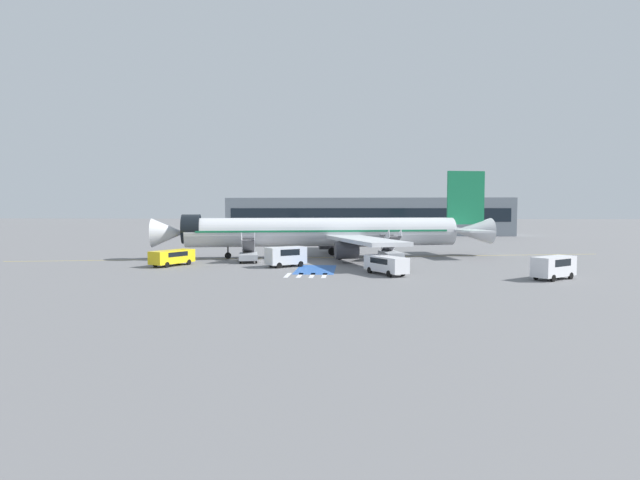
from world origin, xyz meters
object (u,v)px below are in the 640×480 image
(airliner, at_px, (328,232))
(fuel_tanker, at_px, (362,236))
(service_van_0, at_px, (554,266))
(service_van_1, at_px, (172,256))
(service_van_3, at_px, (286,255))
(boarding_stairs_aft, at_px, (391,252))
(ground_crew_1, at_px, (290,255))
(boarding_stairs_forward, at_px, (248,254))
(ground_crew_0, at_px, (279,252))
(terminal_building, at_px, (368,217))
(service_van_2, at_px, (386,263))

(airliner, height_order, fuel_tanker, airliner)
(fuel_tanker, height_order, service_van_0, fuel_tanker)
(airliner, bearing_deg, service_van_0, -144.01)
(service_van_1, relative_size, service_van_3, 1.19)
(boarding_stairs_aft, height_order, ground_crew_1, boarding_stairs_aft)
(fuel_tanker, bearing_deg, boarding_stairs_forward, 151.88)
(fuel_tanker, bearing_deg, service_van_3, 163.51)
(boarding_stairs_forward, xyz_separation_m, fuel_tanker, (14.42, 28.15, 0.81))
(service_van_0, distance_m, ground_crew_1, 28.63)
(boarding_stairs_forward, height_order, ground_crew_0, boarding_stairs_forward)
(terminal_building, bearing_deg, service_van_3, -98.76)
(ground_crew_0, bearing_deg, boarding_stairs_aft, 10.84)
(service_van_0, height_order, service_van_1, service_van_0)
(ground_crew_1, bearing_deg, airliner, -105.06)
(boarding_stairs_forward, bearing_deg, service_van_2, -45.92)
(airliner, distance_m, ground_crew_0, 7.78)
(boarding_stairs_forward, distance_m, service_van_1, 9.15)
(boarding_stairs_aft, distance_m, fuel_tanker, 24.84)
(fuel_tanker, height_order, service_van_1, fuel_tanker)
(service_van_0, distance_m, service_van_1, 39.96)
(service_van_1, distance_m, service_van_3, 13.09)
(service_van_3, height_order, terminal_building, terminal_building)
(service_van_1, xyz_separation_m, service_van_2, (23.86, -6.30, 0.02))
(airliner, xyz_separation_m, terminal_building, (7.13, 62.55, 1.28))
(fuel_tanker, xyz_separation_m, ground_crew_0, (-10.95, -25.96, -0.74))
(service_van_2, bearing_deg, boarding_stairs_forward, -66.72)
(boarding_stairs_forward, distance_m, ground_crew_1, 5.46)
(service_van_2, xyz_separation_m, ground_crew_1, (-10.71, 9.89, -0.12))
(airliner, distance_m, service_van_0, 29.52)
(airliner, height_order, ground_crew_1, airliner)
(service_van_2, bearing_deg, fuel_tanker, -119.76)
(airliner, bearing_deg, ground_crew_1, 139.85)
(fuel_tanker, distance_m, terminal_building, 41.02)
(terminal_building, bearing_deg, service_van_1, -108.36)
(service_van_0, distance_m, terminal_building, 83.84)
(boarding_stairs_forward, relative_size, fuel_tanker, 0.63)
(service_van_0, relative_size, ground_crew_0, 2.71)
(service_van_0, relative_size, service_van_2, 0.89)
(service_van_1, xyz_separation_m, ground_crew_0, (11.29, 6.95, -0.07))
(airliner, xyz_separation_m, service_van_1, (-17.34, -11.21, -2.34))
(airliner, height_order, ground_crew_0, airliner)
(terminal_building, bearing_deg, fuel_tanker, -93.14)
(airliner, bearing_deg, service_van_2, -170.91)
(service_van_0, bearing_deg, service_van_1, 39.19)
(airliner, xyz_separation_m, boarding_stairs_forward, (-9.52, -6.45, -2.48))
(service_van_2, relative_size, ground_crew_1, 3.15)
(boarding_stairs_forward, relative_size, ground_crew_0, 3.13)
(boarding_stairs_aft, relative_size, terminal_building, 0.08)
(boarding_stairs_forward, height_order, service_van_2, boarding_stairs_forward)
(boarding_stairs_aft, bearing_deg, service_van_2, -107.56)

